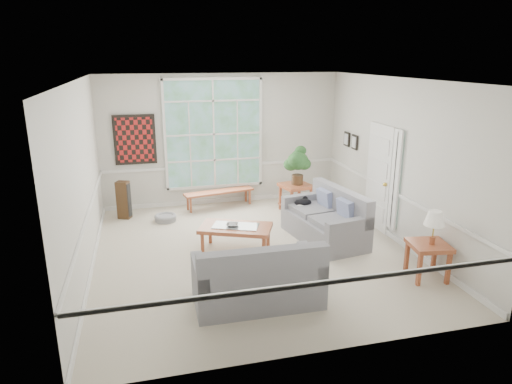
# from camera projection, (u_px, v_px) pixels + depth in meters

# --- Properties ---
(floor) EXTENTS (5.50, 6.00, 0.01)m
(floor) POSITION_uv_depth(u_px,v_px,m) (253.00, 252.00, 8.16)
(floor) COLOR #BFB39E
(floor) RESTS_ON ground
(ceiling) EXTENTS (5.50, 6.00, 0.02)m
(ceiling) POSITION_uv_depth(u_px,v_px,m) (253.00, 79.00, 7.30)
(ceiling) COLOR white
(ceiling) RESTS_ON ground
(wall_back) EXTENTS (5.50, 0.02, 3.00)m
(wall_back) POSITION_uv_depth(u_px,v_px,m) (222.00, 140.00, 10.52)
(wall_back) COLOR silver
(wall_back) RESTS_ON ground
(wall_front) EXTENTS (5.50, 0.02, 3.00)m
(wall_front) POSITION_uv_depth(u_px,v_px,m) (319.00, 235.00, 4.95)
(wall_front) COLOR silver
(wall_front) RESTS_ON ground
(wall_left) EXTENTS (0.02, 6.00, 3.00)m
(wall_left) POSITION_uv_depth(u_px,v_px,m) (82.00, 181.00, 7.09)
(wall_left) COLOR silver
(wall_left) RESTS_ON ground
(wall_right) EXTENTS (0.02, 6.00, 3.00)m
(wall_right) POSITION_uv_depth(u_px,v_px,m) (398.00, 162.00, 8.37)
(wall_right) COLOR silver
(wall_right) RESTS_ON ground
(window_back) EXTENTS (2.30, 0.08, 2.40)m
(window_back) POSITION_uv_depth(u_px,v_px,m) (214.00, 134.00, 10.39)
(window_back) COLOR white
(window_back) RESTS_ON wall_back
(entry_door) EXTENTS (0.08, 0.90, 2.10)m
(entry_door) POSITION_uv_depth(u_px,v_px,m) (378.00, 177.00, 9.05)
(entry_door) COLOR white
(entry_door) RESTS_ON floor
(door_sidelight) EXTENTS (0.08, 0.26, 1.90)m
(door_sidelight) POSITION_uv_depth(u_px,v_px,m) (396.00, 180.00, 8.44)
(door_sidelight) COLOR white
(door_sidelight) RESTS_ON wall_right
(wall_art) EXTENTS (0.90, 0.06, 1.10)m
(wall_art) POSITION_uv_depth(u_px,v_px,m) (135.00, 140.00, 9.99)
(wall_art) COLOR maroon
(wall_art) RESTS_ON wall_back
(wall_frame_near) EXTENTS (0.04, 0.26, 0.32)m
(wall_frame_near) POSITION_uv_depth(u_px,v_px,m) (354.00, 142.00, 9.98)
(wall_frame_near) COLOR black
(wall_frame_near) RESTS_ON wall_right
(wall_frame_far) EXTENTS (0.04, 0.26, 0.32)m
(wall_frame_far) POSITION_uv_depth(u_px,v_px,m) (346.00, 139.00, 10.35)
(wall_frame_far) COLOR black
(wall_frame_far) RESTS_ON wall_right
(loveseat_right) EXTENTS (1.21, 1.91, 0.97)m
(loveseat_right) POSITION_uv_depth(u_px,v_px,m) (324.00, 215.00, 8.57)
(loveseat_right) COLOR gray
(loveseat_right) RESTS_ON floor
(loveseat_front) EXTENTS (1.78, 0.94, 0.96)m
(loveseat_front) POSITION_uv_depth(u_px,v_px,m) (257.00, 271.00, 6.37)
(loveseat_front) COLOR gray
(loveseat_front) RESTS_ON floor
(coffee_table) EXTENTS (1.42, 1.12, 0.47)m
(coffee_table) POSITION_uv_depth(u_px,v_px,m) (236.00, 238.00, 8.15)
(coffee_table) COLOR #A24F2E
(coffee_table) RESTS_ON floor
(pewter_bowl) EXTENTS (0.34, 0.34, 0.07)m
(pewter_bowl) POSITION_uv_depth(u_px,v_px,m) (232.00, 225.00, 8.06)
(pewter_bowl) COLOR gray
(pewter_bowl) RESTS_ON coffee_table
(window_bench) EXTENTS (1.66, 0.63, 0.38)m
(window_bench) POSITION_uv_depth(u_px,v_px,m) (219.00, 199.00, 10.53)
(window_bench) COLOR #A24F2E
(window_bench) RESTS_ON floor
(end_table) EXTENTS (0.74, 0.74, 0.62)m
(end_table) POSITION_uv_depth(u_px,v_px,m) (295.00, 198.00, 10.22)
(end_table) COLOR #A24F2E
(end_table) RESTS_ON floor
(houseplant) EXTENTS (0.70, 0.70, 0.87)m
(houseplant) POSITION_uv_depth(u_px,v_px,m) (298.00, 165.00, 10.02)
(houseplant) COLOR #275526
(houseplant) RESTS_ON end_table
(side_table) EXTENTS (0.65, 0.65, 0.59)m
(side_table) POSITION_uv_depth(u_px,v_px,m) (427.00, 261.00, 7.12)
(side_table) COLOR #A24F2E
(side_table) RESTS_ON floor
(table_lamp) EXTENTS (0.40, 0.40, 0.53)m
(table_lamp) POSITION_uv_depth(u_px,v_px,m) (434.00, 228.00, 6.94)
(table_lamp) COLOR white
(table_lamp) RESTS_ON side_table
(pet_bed) EXTENTS (0.60, 0.60, 0.14)m
(pet_bed) POSITION_uv_depth(u_px,v_px,m) (165.00, 218.00, 9.67)
(pet_bed) COLOR gray
(pet_bed) RESTS_ON floor
(floor_speaker) EXTENTS (0.31, 0.28, 0.82)m
(floor_speaker) POSITION_uv_depth(u_px,v_px,m) (124.00, 200.00, 9.74)
(floor_speaker) COLOR #3E2816
(floor_speaker) RESTS_ON floor
(cat) EXTENTS (0.36, 0.26, 0.16)m
(cat) POSITION_uv_depth(u_px,v_px,m) (303.00, 202.00, 9.06)
(cat) COLOR black
(cat) RESTS_ON loveseat_right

